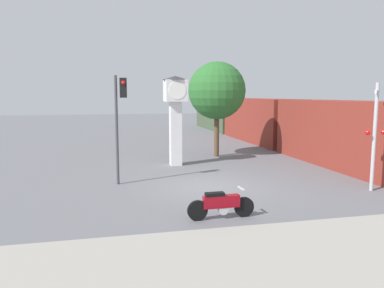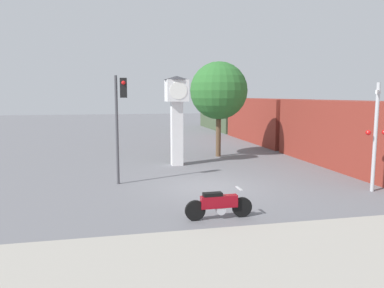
{
  "view_description": "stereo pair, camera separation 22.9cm",
  "coord_description": "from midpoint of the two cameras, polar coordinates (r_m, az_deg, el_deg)",
  "views": [
    {
      "loc": [
        -3.94,
        -14.26,
        3.69
      ],
      "look_at": [
        -0.48,
        0.68,
        1.68
      ],
      "focal_mm": 35.0,
      "sensor_mm": 36.0,
      "label": 1
    },
    {
      "loc": [
        -3.72,
        -14.31,
        3.69
      ],
      "look_at": [
        -0.48,
        0.68,
        1.68
      ],
      "focal_mm": 35.0,
      "sensor_mm": 36.0,
      "label": 2
    }
  ],
  "objects": [
    {
      "name": "motorcycle",
      "position": [
        11.36,
        3.86,
        -9.16
      ],
      "size": [
        2.09,
        0.45,
        0.92
      ],
      "rotation": [
        0.0,
        0.0,
        0.02
      ],
      "color": "black",
      "rests_on": "ground_plane"
    },
    {
      "name": "clock_tower",
      "position": [
        19.6,
        -2.88,
        5.76
      ],
      "size": [
        1.34,
        1.34,
        4.68
      ],
      "color": "white",
      "rests_on": "ground_plane"
    },
    {
      "name": "sidewalk_strip",
      "position": [
        8.31,
        16.87,
        -18.86
      ],
      "size": [
        36.0,
        6.0,
        0.1
      ],
      "color": "#9E998E",
      "rests_on": "ground_plane"
    },
    {
      "name": "traffic_light",
      "position": [
        15.61,
        -11.36,
        5.05
      ],
      "size": [
        0.5,
        0.35,
        4.48
      ],
      "color": "#47474C",
      "rests_on": "ground_plane"
    },
    {
      "name": "street_tree",
      "position": [
        22.5,
        3.53,
        8.09
      ],
      "size": [
        3.42,
        3.42,
        5.67
      ],
      "color": "brown",
      "rests_on": "ground_plane"
    },
    {
      "name": "ground_plane",
      "position": [
        15.24,
        1.91,
        -6.55
      ],
      "size": [
        120.0,
        120.0,
        0.0
      ],
      "primitive_type": "plane",
      "color": "slate"
    },
    {
      "name": "freight_train",
      "position": [
        30.57,
        10.31,
        3.61
      ],
      "size": [
        2.8,
        32.26,
        3.4
      ],
      "color": "maroon",
      "rests_on": "ground_plane"
    },
    {
      "name": "railroad_crossing_signal",
      "position": [
        15.84,
        25.72,
        1.54
      ],
      "size": [
        0.9,
        0.82,
        4.16
      ],
      "color": "#B7B7BC",
      "rests_on": "ground_plane"
    }
  ]
}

